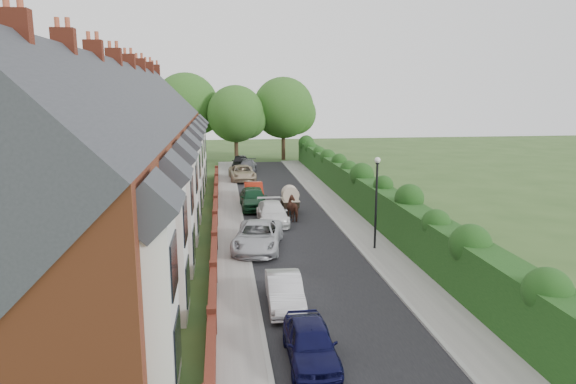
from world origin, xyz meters
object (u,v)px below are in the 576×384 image
car_navy (311,343)px  car_grey (247,167)px  car_silver_b (258,236)px  car_red (254,191)px  horse_cart (290,198)px  horse (294,208)px  car_silver_a (284,291)px  car_green (253,198)px  car_white (272,213)px  car_black (240,162)px  car_beige (242,173)px  lamppost (376,191)px

car_navy → car_grey: 39.13m
car_silver_b → car_red: (0.62, 13.20, -0.06)m
horse_cart → horse: bearing=-90.0°
car_navy → horse_cart: horse_cart is taller
car_silver_a → horse_cart: size_ratio=1.45×
car_green → car_white: bearing=-78.0°
car_silver_a → car_black: size_ratio=0.89×
car_red → car_grey: (0.25, 13.71, -0.02)m
car_beige → car_green: bearing=-91.6°
car_silver_a → car_white: bearing=87.8°
car_red → car_black: size_ratio=0.94×
horse → horse_cart: size_ratio=0.70×
car_navy → car_beige: size_ratio=0.75×
car_silver_b → car_red: bearing=97.6°
car_silver_a → car_green: size_ratio=0.84×
car_silver_b → car_green: bearing=98.0°
car_navy → horse_cart: 20.59m
car_black → horse_cart: horse_cart is taller
car_red → car_black: 16.80m
car_white → horse: 1.67m
car_navy → car_beige: bearing=92.0°
car_silver_b → car_grey: car_silver_b is taller
car_beige → car_grey: (0.77, 4.51, -0.06)m
car_silver_a → car_beige: 30.20m
car_red → car_black: car_black is taller
car_white → car_red: 7.64m
car_navy → car_red: (-0.18, 25.42, 0.02)m
car_beige → car_grey: bearing=77.4°
car_silver_a → car_red: (0.11, 21.00, 0.04)m
car_navy → horse_cart: bearing=85.0°
car_white → car_green: car_green is taller
car_red → car_black: bearing=92.4°
car_beige → car_black: size_ratio=1.17×
car_black → horse: bearing=-78.6°
car_black → car_beige: bearing=-86.0°
car_navy → car_green: (-0.41, 22.14, 0.14)m
car_green → car_navy: bearing=-89.7°
car_green → horse: (2.53, -3.72, 0.00)m
lamppost → horse_cart: lamppost is taller
car_white → horse_cart: (1.56, 2.65, 0.45)m
car_red → horse_cart: horse_cart is taller
car_beige → horse: horse is taller
car_silver_b → car_green: 9.93m
lamppost → car_green: lamppost is taller
car_green → car_beige: 12.49m
lamppost → car_grey: size_ratio=1.12×
car_silver_a → car_grey: bearing=90.8°
car_navy → car_green: 22.15m
lamppost → car_red: lamppost is taller
car_grey → lamppost: bearing=-72.1°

